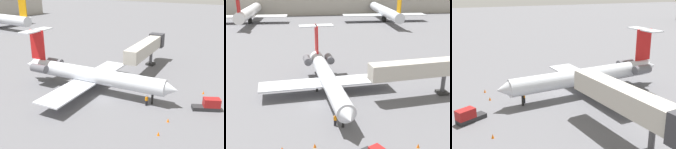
% 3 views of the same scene
% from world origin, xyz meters
% --- Properties ---
extents(ground_plane, '(400.00, 400.00, 0.10)m').
position_xyz_m(ground_plane, '(0.00, 0.00, -0.05)').
color(ground_plane, '#5B5B60').
extents(regional_jet, '(23.29, 30.14, 9.97)m').
position_xyz_m(regional_jet, '(1.41, 4.15, 3.11)').
color(regional_jet, silver).
rests_on(regional_jet, ground_plane).
extents(jet_bridge, '(18.92, 5.03, 6.64)m').
position_xyz_m(jet_bridge, '(18.27, 0.65, 4.95)').
color(jet_bridge, '#B7B2A8').
rests_on(jet_bridge, ground_plane).
extents(ground_crew_marshaller, '(0.47, 0.38, 1.69)m').
position_xyz_m(ground_crew_marshaller, '(1.44, -7.19, 0.86)').
color(ground_crew_marshaller, black).
rests_on(ground_crew_marshaller, ground_plane).
extents(baggage_tug_lead, '(3.05, 4.20, 1.90)m').
position_xyz_m(baggage_tug_lead, '(5.03, -15.84, 0.84)').
color(baggage_tug_lead, '#262628').
rests_on(baggage_tug_lead, ground_plane).
extents(traffic_cone_near, '(0.36, 0.36, 0.55)m').
position_xyz_m(traffic_cone_near, '(10.73, -13.68, 0.28)').
color(traffic_cone_near, orange).
rests_on(traffic_cone_near, ground_plane).
extents(traffic_cone_mid, '(0.36, 0.36, 0.55)m').
position_xyz_m(traffic_cone_mid, '(-5.55, -12.11, 0.28)').
color(traffic_cone_mid, orange).
rests_on(traffic_cone_mid, ground_plane).
extents(traffic_cone_far, '(0.36, 0.36, 0.55)m').
position_xyz_m(traffic_cone_far, '(-1.65, -11.92, 0.28)').
color(traffic_cone_far, orange).
rests_on(traffic_cone_far, ground_plane).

